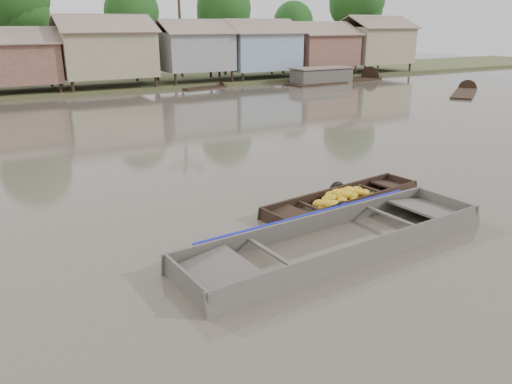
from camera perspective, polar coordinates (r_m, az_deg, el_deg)
ground at (r=12.22m, az=5.34°, el=-4.46°), size 120.00×120.00×0.00m
riverbank at (r=42.17m, az=-16.95°, el=15.69°), size 120.00×12.47×10.22m
banana_boat at (r=13.98m, az=9.79°, el=-1.02°), size 5.25×1.93×0.70m
viewer_boat at (r=11.50m, az=9.33°, el=-5.84°), size 7.86×2.57×0.62m
distant_boats at (r=40.90m, az=6.17°, el=12.31°), size 47.33×14.91×1.38m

